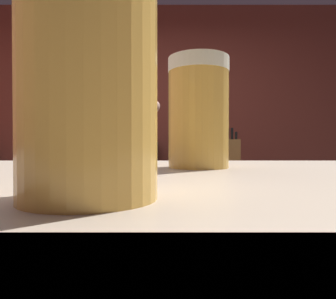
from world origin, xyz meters
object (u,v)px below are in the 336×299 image
bottle_hot_sauce (138,133)px  bottle_vinegar (128,133)px  bartender (107,157)px  knife_block (233,153)px  pint_glass_far (199,113)px  chefs_knife (163,169)px  mixing_bowl (89,166)px  pint_glass_near (90,57)px  bottle_olive_oil (120,132)px

bottle_hot_sauce → bottle_vinegar: size_ratio=1.02×
bartender → knife_block: bartender is taller
bartender → pint_glass_far: bartender is taller
bartender → chefs_knife: (0.28, 0.41, -0.10)m
chefs_knife → bottle_vinegar: 1.43m
pint_glass_far → bartender: bearing=107.3°
bartender → pint_glass_far: bearing=-151.5°
mixing_bowl → chefs_knife: size_ratio=0.81×
bartender → pint_glass_near: bearing=-157.4°
bartender → bottle_vinegar: bearing=15.6°
pint_glass_near → bottle_olive_oil: (-0.48, 3.02, 0.09)m
bartender → mixing_bowl: size_ratio=8.89×
pint_glass_far → bottle_hot_sauce: bearing=97.5°
bottle_hot_sauce → bottle_olive_oil: size_ratio=0.91×
bottle_vinegar → mixing_bowl: bearing=-92.6°
bottle_hot_sauce → bottle_olive_oil: 0.19m
pint_glass_near → bottle_olive_oil: bearing=99.0°
knife_block → pint_glass_near: pint_glass_near is taller
knife_block → bottle_vinegar: size_ratio=1.21×
mixing_bowl → bottle_olive_oil: (-0.01, 1.28, 0.27)m
bartender → bottle_olive_oil: bartender is taller
pint_glass_far → bottle_olive_oil: size_ratio=0.54×
bartender → bottle_olive_oil: size_ratio=6.69×
knife_block → bottle_vinegar: 1.53m
bottle_olive_oil → bottle_hot_sauce: bearing=-7.1°
bartender → bottle_hot_sauce: (-0.01, 1.63, 0.19)m
bartender → bottle_hot_sauce: size_ratio=7.37×
mixing_bowl → bottle_olive_oil: bottle_olive_oil is taller
bottle_hot_sauce → bottle_olive_oil: bottle_olive_oil is taller
pint_glass_near → bottle_hot_sauce: bottle_hot_sauce is taller
pint_glass_far → bottle_vinegar: bottle_vinegar is taller
pint_glass_near → bottle_vinegar: 3.14m
bottle_olive_oil → bottle_vinegar: (0.07, 0.09, -0.01)m
bartender → chefs_knife: bearing=-23.5°
knife_block → chefs_knife: size_ratio=1.16×
pint_glass_near → bottle_olive_oil: size_ratio=0.59×
knife_block → bottle_hot_sauce: 1.37m
pint_glass_far → bottle_hot_sauce: size_ratio=0.59×
bartender → bottle_olive_oil: (-0.20, 1.65, 0.20)m
bottle_hot_sauce → bottle_vinegar: 0.17m
bartender → chefs_knife: 0.50m
pint_glass_far → bottle_vinegar: (-0.49, 2.89, 0.09)m
pint_glass_near → bottle_olive_oil: bottle_olive_oil is taller
bartender → mixing_bowl: 0.43m
knife_block → bottle_vinegar: (-0.89, 1.23, 0.18)m
knife_block → pint_glass_near: 1.95m
chefs_knife → bottle_olive_oil: size_ratio=0.93×
knife_block → bottle_hot_sauce: bottle_hot_sauce is taller
bartender → bottle_hot_sauce: 1.64m
mixing_bowl → bottle_vinegar: bearing=87.4°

